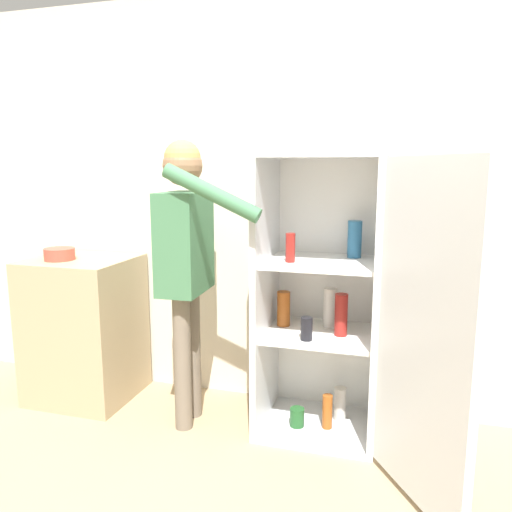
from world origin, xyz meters
name	(u,v)px	position (x,y,z in m)	size (l,w,h in m)	color
ground_plane	(222,481)	(0.00, 0.00, 0.00)	(12.00, 12.00, 0.00)	tan
wall_back	(273,205)	(0.00, 0.98, 1.27)	(7.00, 0.06, 2.55)	beige
refrigerator	(342,303)	(0.49, 0.57, 0.78)	(1.06, 1.13, 1.59)	silver
person	(186,246)	(-0.39, 0.50, 1.07)	(0.63, 0.52, 1.65)	#726656
counter	(85,328)	(-1.18, 0.64, 0.46)	(0.63, 0.58, 0.93)	tan
bowl	(59,254)	(-1.28, 0.56, 0.97)	(0.19, 0.19, 0.08)	#B24738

